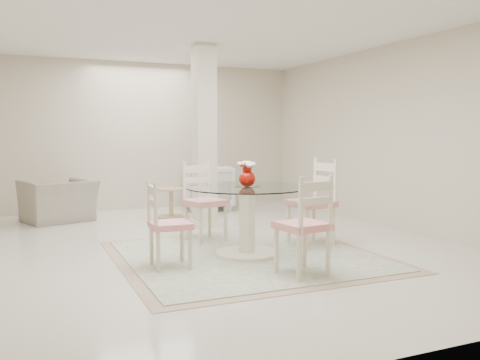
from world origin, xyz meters
name	(u,v)px	position (x,y,z in m)	size (l,w,h in m)	color
ground	(202,246)	(0.00, 0.00, 0.00)	(7.00, 7.00, 0.00)	silver
room_shell	(201,95)	(0.00, 0.00, 1.86)	(6.02, 7.02, 2.71)	beige
column	(204,136)	(0.50, 1.30, 1.35)	(0.30, 0.30, 2.70)	beige
area_rug	(247,255)	(0.30, -0.71, 0.01)	(2.87, 2.87, 0.02)	tan
dining_table	(247,221)	(0.30, -0.71, 0.40)	(1.37, 1.37, 0.79)	#FAEFCE
red_vase	(247,174)	(0.30, -0.71, 0.93)	(0.22, 0.21, 0.29)	#9D0E04
dining_chair_east	(316,195)	(1.31, -0.54, 0.63)	(0.52, 0.52, 1.19)	#F2E6C7
dining_chair_north	(202,195)	(0.11, 0.30, 0.60)	(0.54, 0.54, 1.13)	beige
dining_chair_west	(164,218)	(-0.70, -0.88, 0.53)	(0.41, 0.41, 1.00)	beige
dining_chair_south	(307,218)	(0.48, -1.72, 0.57)	(0.50, 0.50, 1.09)	beige
recliner_taupe	(59,201)	(-1.49, 2.61, 0.33)	(1.02, 0.89, 0.66)	gray
armchair_white	(208,187)	(1.15, 2.97, 0.41)	(0.87, 0.89, 0.81)	silver
side_table	(171,204)	(0.23, 2.22, 0.23)	(0.48, 0.48, 0.50)	tan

